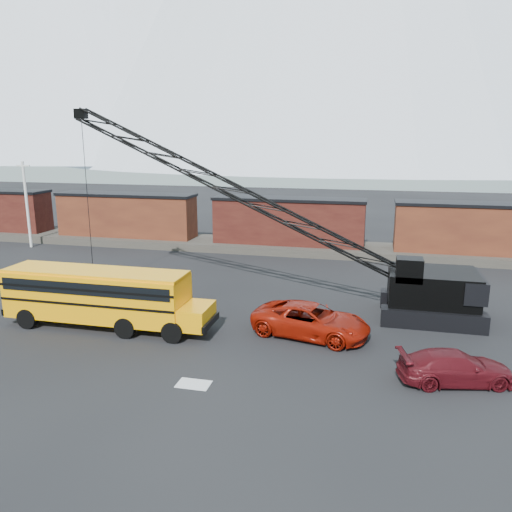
{
  "coord_description": "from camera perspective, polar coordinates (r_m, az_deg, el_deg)",
  "views": [
    {
      "loc": [
        7.49,
        -21.95,
        10.06
      ],
      "look_at": [
        0.55,
        7.01,
        3.0
      ],
      "focal_mm": 35.0,
      "sensor_mm": 36.0,
      "label": 1
    }
  ],
  "objects": [
    {
      "name": "crawler_crane",
      "position": [
        29.63,
        0.62,
        5.91
      ],
      "size": [
        24.57,
        4.2,
        12.01
      ],
      "color": "black",
      "rests_on": "ground"
    },
    {
      "name": "school_bus",
      "position": [
        28.17,
        -17.13,
        -4.34
      ],
      "size": [
        11.65,
        2.65,
        3.19
      ],
      "color": "#F99E05",
      "rests_on": "ground"
    },
    {
      "name": "boxcar_west_near",
      "position": [
        50.37,
        -14.54,
        4.58
      ],
      "size": [
        13.7,
        3.1,
        4.17
      ],
      "color": "#451D13",
      "rests_on": "gravel_berm"
    },
    {
      "name": "boxcar_mid",
      "position": [
        45.18,
        3.75,
        4.01
      ],
      "size": [
        13.7,
        3.1,
        4.17
      ],
      "color": "#4B1C15",
      "rests_on": "gravel_berm"
    },
    {
      "name": "boxcar_east_near",
      "position": [
        45.36,
        24.12,
        2.91
      ],
      "size": [
        13.7,
        3.1,
        4.17
      ],
      "color": "#451D13",
      "rests_on": "gravel_berm"
    },
    {
      "name": "maroon_suv",
      "position": [
        23.0,
        21.84,
        -11.73
      ],
      "size": [
        5.06,
        3.0,
        1.38
      ],
      "primitive_type": "imported",
      "rotation": [
        0.0,
        0.0,
        1.81
      ],
      "color": "#4F0E14",
      "rests_on": "ground"
    },
    {
      "name": "snow_patch",
      "position": [
        21.73,
        -7.14,
        -14.32
      ],
      "size": [
        1.4,
        0.9,
        0.02
      ],
      "primitive_type": "cube",
      "color": "silver",
      "rests_on": "ground"
    },
    {
      "name": "ground",
      "position": [
        25.28,
        -5.01,
        -10.16
      ],
      "size": [
        160.0,
        160.0,
        0.0
      ],
      "primitive_type": "plane",
      "color": "black",
      "rests_on": "ground"
    },
    {
      "name": "utility_pole",
      "position": [
        51.21,
        -24.72,
        5.49
      ],
      "size": [
        1.4,
        0.24,
        8.0
      ],
      "color": "silver",
      "rests_on": "ground"
    },
    {
      "name": "red_pickup",
      "position": [
        26.21,
        6.31,
        -7.33
      ],
      "size": [
        6.55,
        4.05,
        1.69
      ],
      "primitive_type": "imported",
      "rotation": [
        0.0,
        0.0,
        1.35
      ],
      "color": "#921407",
      "rests_on": "ground"
    },
    {
      "name": "gravel_berm",
      "position": [
        45.63,
        3.71,
        1.02
      ],
      "size": [
        120.0,
        5.0,
        0.7
      ],
      "primitive_type": "cube",
      "color": "#4D483F",
      "rests_on": "ground"
    }
  ]
}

